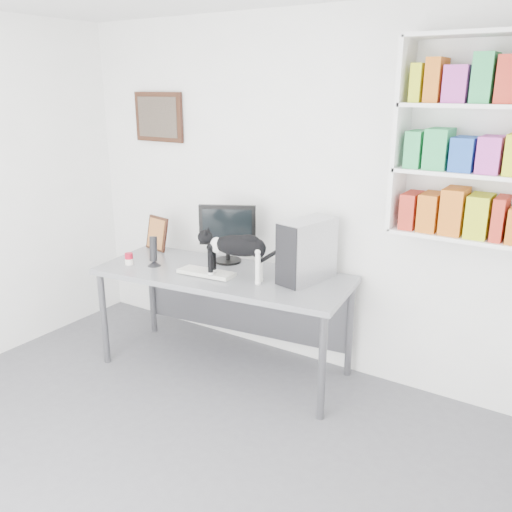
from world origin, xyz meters
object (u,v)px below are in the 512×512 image
soup_can (129,259)px  speaker (153,251)px  desk (224,322)px  monitor (228,233)px  cat (237,257)px  pc_tower (307,250)px  keyboard (207,273)px  leaning_print (157,233)px  bookshelf (483,140)px

soup_can → speaker: bearing=23.8°
speaker → desk: bearing=-7.0°
monitor → cat: monitor is taller
pc_tower → cat: pc_tower is taller
keyboard → soup_can: 0.68m
pc_tower → cat: bearing=-134.1°
speaker → leaning_print: bearing=105.8°
speaker → soup_can: bearing=-179.4°
pc_tower → cat: (-0.42, -0.28, -0.05)m
bookshelf → leaning_print: 2.66m
keyboard → pc_tower: (0.68, 0.30, 0.21)m
pc_tower → soup_can: bearing=-149.9°
monitor → pc_tower: size_ratio=1.05×
pc_tower → leaning_print: 1.44m
cat → desk: bearing=139.8°
bookshelf → keyboard: 2.08m
monitor → cat: 0.45m
keyboard → cat: cat is taller
bookshelf → monitor: 1.97m
bookshelf → speaker: (-2.22, -0.54, -0.92)m
leaning_print → pc_tower: bearing=10.8°
bookshelf → monitor: bearing=-175.4°
monitor → keyboard: 0.41m
leaning_print → speaker: bearing=-40.8°
keyboard → speaker: speaker is taller
leaning_print → cat: 1.06m
desk → speaker: 0.78m
bookshelf → desk: size_ratio=0.64×
soup_can → pc_tower: bearing=18.1°
speaker → leaning_print: 0.44m
desk → cat: size_ratio=3.35×
soup_can → leaning_print: bearing=101.9°
desk → speaker: bearing=-171.2°
keyboard → pc_tower: pc_tower is taller
speaker → bookshelf: bearing=-9.5°
bookshelf → pc_tower: bearing=-170.3°
desk → monitor: bearing=109.9°
keyboard → bookshelf: bearing=9.4°
bookshelf → soup_can: size_ratio=13.32×
bookshelf → desk: bookshelf is taller
bookshelf → leaning_print: size_ratio=4.14×
soup_can → cat: cat is taller
desk → bookshelf: bearing=5.4°
monitor → bookshelf: bearing=-23.5°
desk → cat: 0.62m
keyboard → leaning_print: leaning_print is taller
bookshelf → desk: (-1.67, -0.38, -1.45)m
pc_tower → leaning_print: bearing=-167.4°
leaning_print → monitor: bearing=14.4°
leaning_print → cat: (1.02, -0.27, 0.03)m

